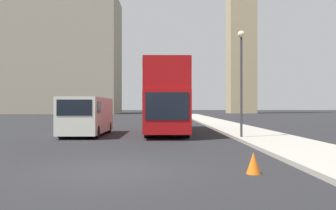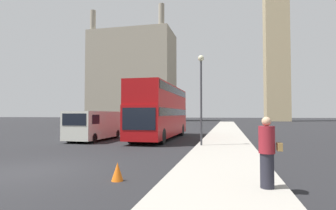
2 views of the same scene
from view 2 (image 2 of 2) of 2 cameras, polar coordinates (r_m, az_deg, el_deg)
name	(u,v)px [view 2 (image 2 of 2)]	position (r m, az deg, el deg)	size (l,w,h in m)	color
ground_plane	(28,171)	(10.67, -28.15, -12.60)	(300.00, 300.00, 0.00)	black
sidewalk_strip	(222,180)	(8.17, 11.64, -15.62)	(3.33, 120.00, 0.15)	#9E998E
clock_tower	(276,19)	(87.91, 22.39, 16.87)	(7.06, 7.23, 59.04)	tan
building_block_distant	(133,77)	(84.50, -7.66, 6.14)	(25.60, 14.00, 33.99)	#9E937F
red_double_decker_bus	(161,110)	(21.44, -1.61, -0.99)	(2.49, 10.89, 4.27)	#A80F11
white_van	(95,125)	(21.01, -15.70, -4.15)	(2.12, 5.76, 2.22)	silver
pedestrian	(267,152)	(7.15, 20.77, -9.61)	(0.56, 0.40, 1.79)	#23232D
street_lamp	(201,85)	(15.96, 7.22, 4.25)	(0.36, 0.36, 5.43)	#38383D
traffic_cone	(117,172)	(8.25, -10.95, -14.06)	(0.36, 0.36, 0.55)	orange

